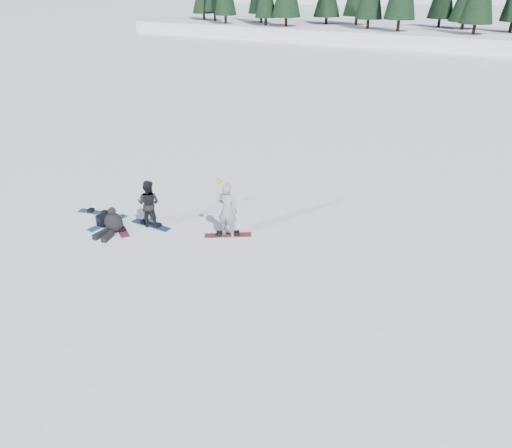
# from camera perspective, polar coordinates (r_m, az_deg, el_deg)

# --- Properties ---
(ground) EXTENTS (420.00, 420.00, 0.00)m
(ground) POSITION_cam_1_polar(r_m,az_deg,el_deg) (14.47, -2.02, -4.74)
(ground) COLOR white
(ground) RESTS_ON ground
(alpine_backdrop) EXTENTS (412.50, 227.00, 53.20)m
(alpine_backdrop) POSITION_cam_1_polar(r_m,az_deg,el_deg) (201.72, 24.56, 18.37)
(alpine_backdrop) COLOR white
(alpine_backdrop) RESTS_ON ground
(snowboarder_woman) EXTENTS (0.70, 0.50, 1.97)m
(snowboarder_woman) POSITION_cam_1_polar(r_m,az_deg,el_deg) (15.67, -3.30, 1.64)
(snowboarder_woman) COLOR #9B9BA0
(snowboarder_woman) RESTS_ON ground
(snowboarder_man) EXTENTS (0.90, 0.77, 1.61)m
(snowboarder_man) POSITION_cam_1_polar(r_m,az_deg,el_deg) (16.72, -12.16, 2.30)
(snowboarder_man) COLOR black
(snowboarder_man) RESTS_ON ground
(seated_rider) EXTENTS (0.68, 1.07, 0.88)m
(seated_rider) POSITION_cam_1_polar(r_m,az_deg,el_deg) (16.75, -16.09, 0.09)
(seated_rider) COLOR black
(seated_rider) RESTS_ON ground
(gear_bag) EXTENTS (0.53, 0.45, 0.30)m
(gear_bag) POSITION_cam_1_polar(r_m,az_deg,el_deg) (17.45, -17.12, 0.37)
(gear_bag) COLOR black
(gear_bag) RESTS_ON ground
(snowboard_woman) EXTENTS (1.42, 1.03, 0.03)m
(snowboard_woman) POSITION_cam_1_polar(r_m,az_deg,el_deg) (16.07, -3.21, -1.28)
(snowboard_woman) COLOR maroon
(snowboard_woman) RESTS_ON ground
(snowboard_man) EXTENTS (1.51, 0.32, 0.03)m
(snowboard_man) POSITION_cam_1_polar(r_m,az_deg,el_deg) (17.05, -11.91, -0.12)
(snowboard_man) COLOR #1C399C
(snowboard_man) RESTS_ON ground
(snowboard_loose_c) EXTENTS (1.53, 0.54, 0.03)m
(snowboard_loose_c) POSITION_cam_1_polar(r_m,az_deg,el_deg) (18.40, -17.61, 1.22)
(snowboard_loose_c) COLOR #166C7B
(snowboard_loose_c) RESTS_ON ground
(snowboard_loose_a) EXTENTS (0.50, 1.52, 0.03)m
(snowboard_loose_a) POSITION_cam_1_polar(r_m,az_deg,el_deg) (17.56, -16.59, 0.13)
(snowboard_loose_a) COLOR #1B6398
(snowboard_loose_a) RESTS_ON ground
(snowboard_loose_b) EXTENTS (1.39, 1.09, 0.03)m
(snowboard_loose_b) POSITION_cam_1_polar(r_m,az_deg,el_deg) (17.12, -15.24, -0.40)
(snowboard_loose_b) COLOR maroon
(snowboard_loose_b) RESTS_ON ground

